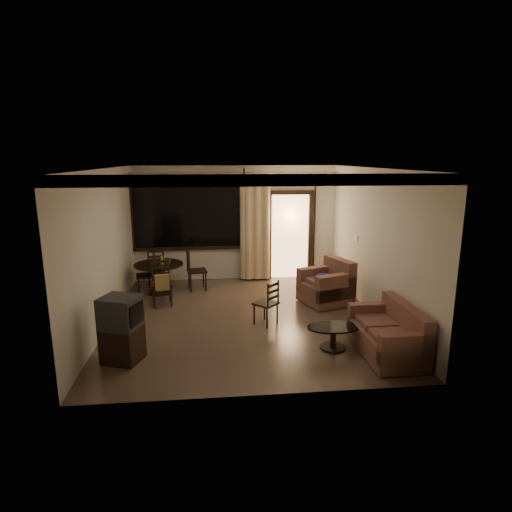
{
  "coord_description": "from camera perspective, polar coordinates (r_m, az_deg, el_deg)",
  "views": [
    {
      "loc": [
        -0.58,
        -7.68,
        2.99
      ],
      "look_at": [
        0.24,
        0.2,
        1.16
      ],
      "focal_mm": 30.0,
      "sensor_mm": 36.0,
      "label": 1
    }
  ],
  "objects": [
    {
      "name": "tv_cabinet",
      "position": [
        6.72,
        -17.48,
        -9.28
      ],
      "size": [
        0.65,
        0.62,
        1.01
      ],
      "rotation": [
        0.0,
        0.0,
        -0.35
      ],
      "color": "black",
      "rests_on": "ground"
    },
    {
      "name": "dining_table",
      "position": [
        9.79,
        -12.81,
        -1.8
      ],
      "size": [
        1.08,
        1.08,
        0.9
      ],
      "rotation": [
        0.0,
        0.0,
        0.17
      ],
      "color": "black",
      "rests_on": "ground"
    },
    {
      "name": "side_chair",
      "position": [
        7.86,
        1.37,
        -7.37
      ],
      "size": [
        0.52,
        0.52,
        0.84
      ],
      "rotation": [
        0.0,
        0.0,
        3.91
      ],
      "color": "black",
      "rests_on": "ground"
    },
    {
      "name": "dining_chair_south",
      "position": [
        9.03,
        -12.42,
        -4.58
      ],
      "size": [
        0.49,
        0.53,
        0.95
      ],
      "rotation": [
        0.0,
        0.0,
        0.17
      ],
      "color": "black",
      "rests_on": "ground"
    },
    {
      "name": "dining_chair_west",
      "position": [
        9.75,
        -14.29,
        -3.5
      ],
      "size": [
        0.49,
        0.49,
        0.95
      ],
      "rotation": [
        0.0,
        0.0,
        -1.4
      ],
      "color": "black",
      "rests_on": "ground"
    },
    {
      "name": "armchair",
      "position": [
        9.07,
        9.55,
        -3.92
      ],
      "size": [
        1.14,
        1.14,
        0.9
      ],
      "rotation": [
        0.0,
        0.0,
        0.34
      ],
      "color": "#4F2D25",
      "rests_on": "ground"
    },
    {
      "name": "room_shell",
      "position": [
        9.59,
        1.16,
        6.09
      ],
      "size": [
        5.5,
        6.7,
        5.5
      ],
      "color": "beige",
      "rests_on": "ground"
    },
    {
      "name": "sofa",
      "position": [
        7.01,
        17.4,
        -10.05
      ],
      "size": [
        0.79,
        1.46,
        0.78
      ],
      "rotation": [
        0.0,
        0.0,
        0.01
      ],
      "color": "#4F2D25",
      "rests_on": "ground"
    },
    {
      "name": "coffee_table",
      "position": [
        7.03,
        10.26,
        -10.15
      ],
      "size": [
        0.85,
        0.51,
        0.37
      ],
      "rotation": [
        0.0,
        0.0,
        -0.39
      ],
      "color": "black",
      "rests_on": "ground"
    },
    {
      "name": "ground",
      "position": [
        8.26,
        -1.5,
        -8.2
      ],
      "size": [
        5.5,
        5.5,
        0.0
      ],
      "primitive_type": "plane",
      "color": "#7F6651",
      "rests_on": "ground"
    },
    {
      "name": "dining_chair_north",
      "position": [
        10.41,
        -13.14,
        -2.39
      ],
      "size": [
        0.49,
        0.49,
        0.95
      ],
      "rotation": [
        0.0,
        0.0,
        3.32
      ],
      "color": "black",
      "rests_on": "ground"
    },
    {
      "name": "dining_chair_east",
      "position": [
        9.93,
        -7.92,
        -2.92
      ],
      "size": [
        0.49,
        0.49,
        0.95
      ],
      "rotation": [
        0.0,
        0.0,
        1.75
      ],
      "color": "black",
      "rests_on": "ground"
    }
  ]
}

